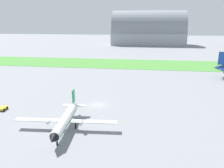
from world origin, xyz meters
name	(u,v)px	position (x,y,z in m)	size (l,w,h in m)	color
ground_plane	(97,105)	(0.00, 0.00, 0.00)	(600.00, 600.00, 0.00)	gray
grass_taxiway_strip	(120,64)	(0.00, 62.77, 0.04)	(360.00, 28.00, 0.08)	#478438
airplane_foreground_turboprop	(66,119)	(-3.82, -15.69, 2.49)	(22.69, 19.43, 6.79)	white
baggage_cart_near_gate	(3,108)	(-24.45, -7.33, 0.57)	(1.82, 2.45, 0.90)	yellow
hangar_distant	(148,30)	(16.60, 161.60, 13.84)	(68.08, 29.23, 31.49)	#9399A3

